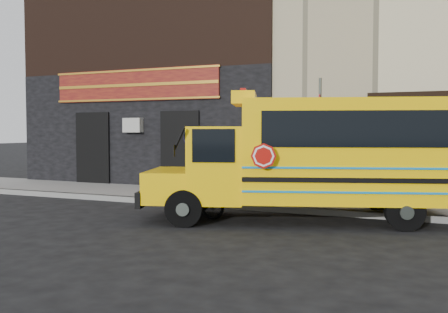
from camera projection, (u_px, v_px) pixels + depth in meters
ground at (194, 227)px, 10.70m from camera, size 120.00×120.00×0.00m
curb at (238, 206)px, 13.08m from camera, size 40.00×0.20×0.15m
sidewalk at (257, 199)px, 14.46m from camera, size 40.00×3.00×0.15m
building at (309, 29)px, 20.00m from camera, size 20.00×10.70×12.00m
school_bus at (314, 155)px, 11.29m from camera, size 7.22×4.14×2.92m
sign_pole at (320, 138)px, 12.78m from camera, size 0.07×0.30×3.41m
bicycle at (194, 197)px, 11.79m from camera, size 1.71×0.65×1.00m
cyclist at (193, 176)px, 11.71m from camera, size 0.51×0.75×1.99m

